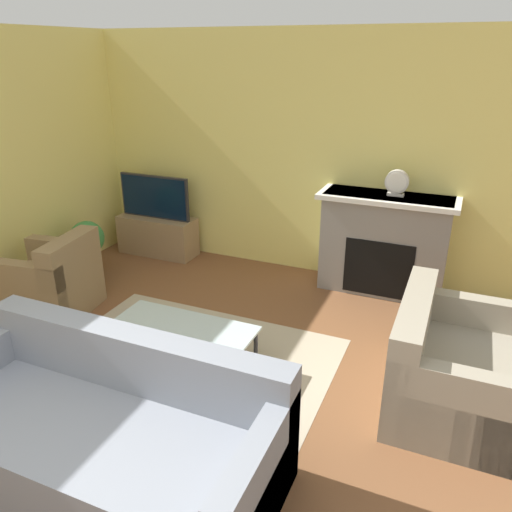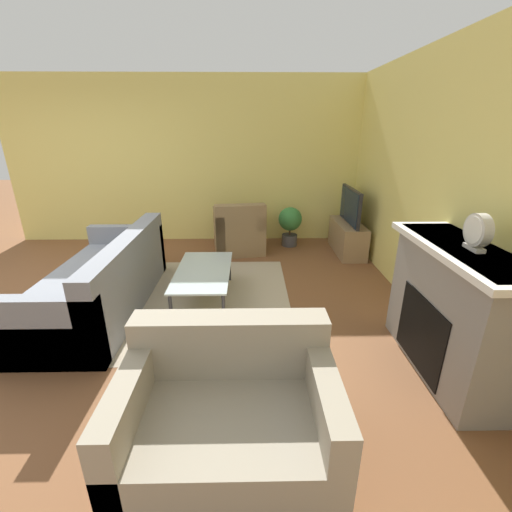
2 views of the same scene
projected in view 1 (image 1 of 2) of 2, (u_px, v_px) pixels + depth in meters
wall_back at (303, 157)px, 5.61m from camera, size 8.14×0.06×2.70m
area_rug at (187, 363)px, 4.24m from camera, size 2.39×1.81×0.00m
fireplace at (384, 242)px, 5.32m from camera, size 1.41×0.51×1.09m
tv_stand at (158, 235)px, 6.44m from camera, size 1.01×0.38×0.49m
tv at (155, 197)px, 6.24m from camera, size 0.95×0.06×0.54m
couch_sectional at (106, 433)px, 3.08m from camera, size 2.22×0.97×0.82m
couch_loveseat at (448, 370)px, 3.67m from camera, size 0.86×1.22×0.82m
armchair_by_window at (51, 284)px, 4.98m from camera, size 0.90×0.87×0.82m
coffee_table at (180, 333)px, 4.04m from camera, size 1.19×0.61×0.38m
potted_plant at (88, 243)px, 5.76m from camera, size 0.39×0.39×0.66m
mantel_clock at (397, 183)px, 5.05m from camera, size 0.24×0.07×0.27m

